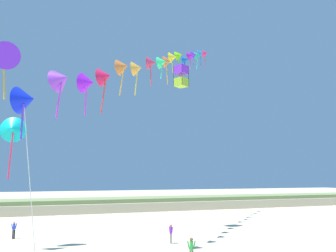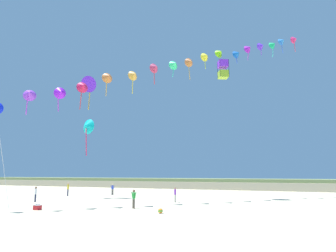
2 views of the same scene
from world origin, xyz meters
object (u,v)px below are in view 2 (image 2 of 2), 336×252
object	(u,v)px
person_near_left	(175,194)
large_kite_low_lead	(87,126)
person_far_left	(134,198)
large_kite_high_solo	(223,69)
beach_cooler	(37,207)
beach_ball	(160,211)
person_far_right	(113,188)
large_kite_mid_trail	(90,84)
person_mid_center	(36,193)
person_near_right	(68,188)

from	to	relation	value
person_near_left	large_kite_low_lead	size ratio (longest dim) A/B	0.32
person_far_left	large_kite_high_solo	xyz separation A→B (m)	(5.01, 13.75, 15.23)
person_near_left	beach_cooler	size ratio (longest dim) A/B	2.60
beach_ball	person_far_right	bearing A→B (deg)	133.16
person_far_left	large_kite_high_solo	world-z (taller)	large_kite_high_solo
large_kite_mid_trail	large_kite_high_solo	size ratio (longest dim) A/B	2.05
person_far_right	large_kite_high_solo	bearing A→B (deg)	1.72
beach_cooler	large_kite_mid_trail	bearing A→B (deg)	112.53
person_far_left	person_mid_center	bearing A→B (deg)	174.57
beach_ball	person_far_left	bearing A→B (deg)	150.30
large_kite_low_lead	beach_cooler	bearing A→B (deg)	-68.88
person_mid_center	large_kite_high_solo	distance (m)	26.31
person_near_left	person_far_left	xyz separation A→B (m)	(-1.14, -6.67, 0.04)
person_near_left	beach_ball	xyz separation A→B (m)	(2.23, -8.58, -0.69)
person_near_left	large_kite_high_solo	xyz separation A→B (m)	(3.87, 7.08, 15.27)
person_near_left	beach_ball	size ratio (longest dim) A/B	4.15
person_mid_center	beach_ball	xyz separation A→B (m)	(15.75, -3.09, -0.73)
person_far_right	large_kite_low_lead	distance (m)	9.84
person_near_left	person_mid_center	world-z (taller)	person_mid_center
person_near_right	large_kite_high_solo	xyz separation A→B (m)	(20.07, 4.67, 15.14)
large_kite_high_solo	large_kite_low_lead	bearing A→B (deg)	-158.64
person_far_right	large_kite_low_lead	bearing A→B (deg)	-92.40
large_kite_low_lead	beach_ball	bearing A→B (deg)	-32.86
person_near_left	large_kite_low_lead	bearing A→B (deg)	176.39
large_kite_low_lead	beach_cooler	world-z (taller)	large_kite_low_lead
person_far_right	large_kite_high_solo	xyz separation A→B (m)	(15.89, 0.48, 15.27)
person_mid_center	person_far_left	size ratio (longest dim) A/B	1.00
large_kite_mid_trail	person_far_right	bearing A→B (deg)	75.64
person_far_left	beach_ball	world-z (taller)	person_far_left
large_kite_mid_trail	person_far_left	bearing A→B (deg)	-36.26
person_near_left	person_far_right	bearing A→B (deg)	151.20
large_kite_mid_trail	large_kite_high_solo	xyz separation A→B (m)	(17.03, 4.93, 1.31)
person_near_right	person_near_left	bearing A→B (deg)	-8.48
person_near_right	large_kite_mid_trail	bearing A→B (deg)	-4.94
person_far_left	beach_cooler	xyz separation A→B (m)	(-6.74, -3.91, -0.69)
person_mid_center	large_kite_mid_trail	size ratio (longest dim) A/B	0.33
person_far_left	beach_ball	xyz separation A→B (m)	(3.36, -1.92, -0.73)
large_kite_mid_trail	large_kite_high_solo	bearing A→B (deg)	16.15
person_near_right	person_far_right	bearing A→B (deg)	45.09
person_mid_center	large_kite_mid_trail	world-z (taller)	large_kite_mid_trail
person_near_left	large_kite_low_lead	world-z (taller)	large_kite_low_lead
large_kite_high_solo	beach_cooler	bearing A→B (deg)	-123.64
large_kite_low_lead	large_kite_high_solo	bearing A→B (deg)	21.36
person_mid_center	large_kite_mid_trail	distance (m)	15.88
person_near_left	beach_ball	bearing A→B (deg)	-75.46
person_mid_center	person_far_left	xyz separation A→B (m)	(12.39, -1.18, -0.00)
person_near_left	person_far_right	xyz separation A→B (m)	(-12.02, 6.61, -0.00)
large_kite_high_solo	person_near_left	bearing A→B (deg)	-118.67
person_far_left	person_far_right	size ratio (longest dim) A/B	1.05
person_far_left	large_kite_low_lead	bearing A→B (deg)	146.23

